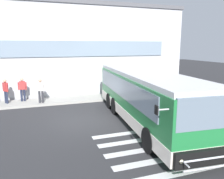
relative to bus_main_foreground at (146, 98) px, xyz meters
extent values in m
cube|color=#2B2B2D|center=(-2.98, 1.34, -1.34)|extent=(80.00, 90.00, 0.02)
cube|color=silver|center=(-0.98, -4.66, -1.33)|extent=(4.40, 0.36, 0.01)
cube|color=silver|center=(-0.98, -3.76, -1.33)|extent=(4.40, 0.36, 0.01)
cube|color=silver|center=(-0.98, -2.86, -1.33)|extent=(4.40, 0.36, 0.01)
cube|color=silver|center=(-0.98, -1.96, -1.33)|extent=(4.40, 0.36, 0.01)
cube|color=silver|center=(-0.98, -1.06, -1.33)|extent=(4.40, 0.36, 0.01)
cube|color=#B7B7BC|center=(-2.98, 13.34, 2.24)|extent=(20.39, 12.00, 7.14)
cube|color=#56565B|center=(-2.98, 13.34, 5.96)|extent=(20.59, 12.20, 0.30)
cube|color=gray|center=(-1.98, 7.30, 2.47)|extent=(14.39, 0.10, 1.20)
cube|color=#9E9B93|center=(-2.98, 6.14, -1.26)|extent=(24.39, 2.00, 0.15)
cube|color=#1E7238|center=(0.00, 0.03, 0.09)|extent=(3.38, 10.23, 2.15)
cube|color=silver|center=(0.00, 0.03, -0.71)|extent=(3.42, 10.27, 0.55)
cube|color=silver|center=(0.00, 0.03, 1.27)|extent=(3.26, 10.02, 0.20)
cube|color=slate|center=(-0.41, -4.93, 0.69)|extent=(2.35, 0.32, 1.05)
cube|color=slate|center=(1.32, 0.22, 0.59)|extent=(0.78, 8.82, 0.95)
cube|color=slate|center=(-1.26, 0.43, 0.59)|extent=(0.78, 8.82, 0.95)
cube|color=black|center=(-0.41, -4.93, 1.05)|extent=(2.15, 0.28, 0.28)
cube|color=black|center=(-0.42, -5.06, -0.70)|extent=(2.46, 0.40, 0.52)
sphere|color=beige|center=(-1.45, -5.02, -0.68)|extent=(0.18, 0.18, 0.18)
cylinder|color=#B7B7BF|center=(-1.88, -4.61, 0.84)|extent=(0.40, 0.08, 0.05)
cube|color=black|center=(-2.08, -4.59, 0.84)|extent=(0.06, 0.20, 0.28)
cylinder|color=black|center=(0.90, -3.28, -0.83)|extent=(0.38, 1.02, 1.00)
cylinder|color=black|center=(-1.44, -3.09, -0.83)|extent=(0.38, 1.02, 1.00)
cylinder|color=black|center=(1.32, 1.75, -0.83)|extent=(0.38, 1.02, 1.00)
cylinder|color=black|center=(-1.02, 1.94, -0.83)|extent=(0.38, 1.02, 1.00)
cylinder|color=black|center=(1.43, 3.04, -0.83)|extent=(0.38, 1.02, 1.00)
cylinder|color=black|center=(-0.91, 3.24, -0.83)|extent=(0.38, 1.02, 1.00)
cylinder|color=#B7B7BF|center=(-0.45, -5.43, -0.83)|extent=(2.25, 0.25, 0.06)
cylinder|color=#B7B7BF|center=(-0.45, -5.43, -0.53)|extent=(2.25, 0.25, 0.06)
cylinder|color=#B7B7BF|center=(-1.41, -5.15, -0.68)|extent=(0.09, 0.50, 0.05)
cylinder|color=#1E2338|center=(-7.34, 6.16, -0.76)|extent=(0.15, 0.15, 0.85)
cylinder|color=#1E2338|center=(-7.44, 6.33, -0.76)|extent=(0.15, 0.15, 0.85)
cube|color=#B23333|center=(-7.39, 6.24, -0.04)|extent=(0.39, 0.44, 0.58)
sphere|color=tan|center=(-7.39, 6.24, 0.38)|extent=(0.23, 0.23, 0.23)
cylinder|color=#B23333|center=(-7.26, 6.03, -0.09)|extent=(0.09, 0.09, 0.55)
cylinder|color=#B23333|center=(-7.52, 6.46, -0.09)|extent=(0.09, 0.09, 0.55)
cylinder|color=#1E2338|center=(-6.23, 6.53, -0.76)|extent=(0.15, 0.15, 0.85)
cylinder|color=#1E2338|center=(-6.43, 6.52, -0.76)|extent=(0.15, 0.15, 0.85)
cube|color=#B23333|center=(-6.33, 6.53, -0.04)|extent=(0.38, 0.22, 0.58)
sphere|color=tan|center=(-6.33, 6.53, 0.38)|extent=(0.23, 0.23, 0.23)
cylinder|color=#B23333|center=(-6.08, 6.53, -0.09)|extent=(0.09, 0.09, 0.55)
cylinder|color=#B23333|center=(-6.58, 6.52, -0.09)|extent=(0.09, 0.09, 0.55)
cube|color=navy|center=(-6.33, 6.70, -0.06)|extent=(0.30, 0.18, 0.44)
cylinder|color=#2D2D33|center=(-5.04, 5.57, -0.76)|extent=(0.15, 0.15, 0.85)
cylinder|color=#2D2D33|center=(-5.23, 5.60, -0.76)|extent=(0.15, 0.15, 0.85)
cube|color=silver|center=(-5.13, 5.59, -0.04)|extent=(0.41, 0.27, 0.58)
sphere|color=tan|center=(-5.13, 5.59, 0.38)|extent=(0.23, 0.23, 0.23)
cylinder|color=silver|center=(-4.89, 5.55, -0.09)|extent=(0.09, 0.09, 0.55)
cylinder|color=silver|center=(-5.38, 5.62, -0.09)|extent=(0.09, 0.09, 0.55)
camera|label=1|loc=(-5.39, -10.14, 2.71)|focal=35.77mm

